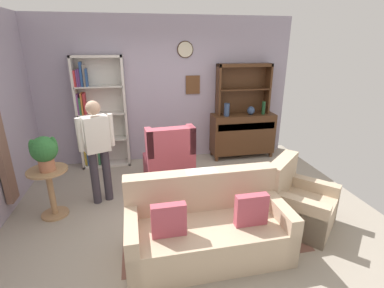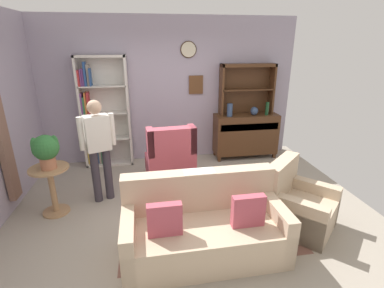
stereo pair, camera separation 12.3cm
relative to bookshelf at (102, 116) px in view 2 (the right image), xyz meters
The scene contains 17 objects.
ground_plane 2.57m from the bookshelf, 54.97° to the right, with size 5.40×4.60×0.02m, color #9E9384.
wall_back 1.44m from the bookshelf, ahead, with size 5.00×0.09×2.80m.
area_rug 2.90m from the bookshelf, 55.15° to the right, with size 2.22×1.68×0.01m, color brown.
bookshelf is the anchor object (origin of this frame).
sideboard 2.91m from the bookshelf, ahead, with size 1.30×0.45×0.92m.
sideboard_hutch 2.93m from the bookshelf, ahead, with size 1.10×0.26×1.00m.
vase_tall 2.49m from the bookshelf, ahead, with size 0.11×0.11×0.26m, color #33476B.
vase_round 3.01m from the bookshelf, ahead, with size 0.15×0.15×0.17m, color #33476B.
bottle_wine 3.27m from the bookshelf, ahead, with size 0.07×0.07×0.26m, color #194223.
couch_floral 3.22m from the bookshelf, 63.30° to the right, with size 1.81×0.87×0.90m.
armchair_floral 3.79m from the bookshelf, 42.87° to the right, with size 1.08×1.08×0.88m.
wingback_chair 1.69m from the bookshelf, 40.56° to the right, with size 0.84×0.86×1.05m.
plant_stand 1.84m from the bookshelf, 106.79° to the right, with size 0.52×0.52×0.71m.
potted_plant_large 1.79m from the bookshelf, 105.92° to the right, with size 0.34×0.34×0.47m.
person_reading 1.43m from the bookshelf, 84.70° to the right, with size 0.51×0.31×1.56m.
coffee_table 2.49m from the bookshelf, 52.77° to the right, with size 0.80×0.50×0.42m.
book_stack 2.48m from the bookshelf, 52.86° to the right, with size 0.21×0.15×0.06m.
Camera 2 is at (-0.52, -3.53, 2.31)m, focal length 26.52 mm.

